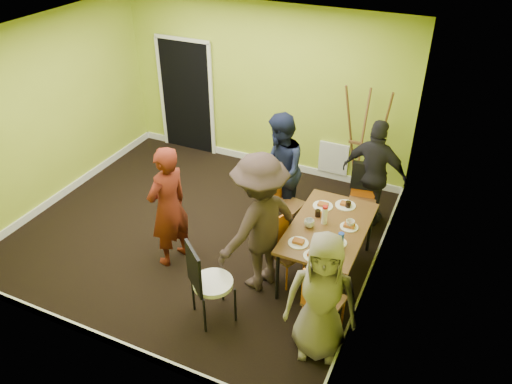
# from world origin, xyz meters

# --- Properties ---
(ground) EXTENTS (5.00, 5.00, 0.00)m
(ground) POSITION_xyz_m (0.00, 0.00, 0.00)
(ground) COLOR black
(ground) RESTS_ON ground
(room_walls) EXTENTS (5.04, 4.54, 2.82)m
(room_walls) POSITION_xyz_m (-0.02, 0.04, 0.99)
(room_walls) COLOR #A7BF31
(room_walls) RESTS_ON ground
(dining_table) EXTENTS (0.90, 1.50, 0.75)m
(dining_table) POSITION_xyz_m (1.93, -0.11, 0.70)
(dining_table) COLOR black
(dining_table) RESTS_ON ground
(chair_left_far) EXTENTS (0.44, 0.43, 0.92)m
(chair_left_far) POSITION_xyz_m (1.06, 0.58, 0.52)
(chair_left_far) COLOR orange
(chair_left_far) RESTS_ON ground
(chair_left_near) EXTENTS (0.47, 0.47, 0.87)m
(chair_left_near) POSITION_xyz_m (1.45, -0.39, 0.49)
(chair_left_near) COLOR orange
(chair_left_near) RESTS_ON ground
(chair_back_end) EXTENTS (0.46, 0.53, 0.98)m
(chair_back_end) POSITION_xyz_m (2.06, 1.17, 0.69)
(chair_back_end) COLOR orange
(chair_back_end) RESTS_ON ground
(chair_front_end) EXTENTS (0.46, 0.46, 0.95)m
(chair_front_end) POSITION_xyz_m (2.19, -1.12, 0.53)
(chair_front_end) COLOR orange
(chair_front_end) RESTS_ON ground
(chair_bentwood) EXTENTS (0.58, 0.58, 1.07)m
(chair_bentwood) POSITION_xyz_m (0.94, -1.42, 0.59)
(chair_bentwood) COLOR black
(chair_bentwood) RESTS_ON ground
(easel) EXTENTS (0.73, 0.68, 1.81)m
(easel) POSITION_xyz_m (1.81, 2.02, 0.89)
(easel) COLOR brown
(easel) RESTS_ON ground
(plate_near_left) EXTENTS (0.26, 0.26, 0.01)m
(plate_near_left) POSITION_xyz_m (1.73, 0.28, 0.76)
(plate_near_left) COLOR white
(plate_near_left) RESTS_ON dining_table
(plate_near_right) EXTENTS (0.24, 0.24, 0.01)m
(plate_near_right) POSITION_xyz_m (1.71, -0.58, 0.76)
(plate_near_right) COLOR white
(plate_near_right) RESTS_ON dining_table
(plate_far_back) EXTENTS (0.27, 0.27, 0.01)m
(plate_far_back) POSITION_xyz_m (1.99, 0.42, 0.76)
(plate_far_back) COLOR white
(plate_far_back) RESTS_ON dining_table
(plate_far_front) EXTENTS (0.24, 0.24, 0.01)m
(plate_far_front) POSITION_xyz_m (1.95, -0.73, 0.76)
(plate_far_front) COLOR white
(plate_far_front) RESTS_ON dining_table
(plate_wall_back) EXTENTS (0.22, 0.22, 0.01)m
(plate_wall_back) POSITION_xyz_m (2.16, -0.03, 0.76)
(plate_wall_back) COLOR white
(plate_wall_back) RESTS_ON dining_table
(plate_wall_front) EXTENTS (0.23, 0.23, 0.01)m
(plate_wall_front) POSITION_xyz_m (2.12, -0.38, 0.76)
(plate_wall_front) COLOR white
(plate_wall_front) RESTS_ON dining_table
(thermos) EXTENTS (0.07, 0.07, 0.23)m
(thermos) POSITION_xyz_m (1.85, -0.07, 0.86)
(thermos) COLOR white
(thermos) RESTS_ON dining_table
(blue_bottle) EXTENTS (0.07, 0.07, 0.21)m
(blue_bottle) POSITION_xyz_m (2.17, -0.45, 0.85)
(blue_bottle) COLOR blue
(blue_bottle) RESTS_ON dining_table
(orange_bottle) EXTENTS (0.03, 0.03, 0.08)m
(orange_bottle) POSITION_xyz_m (1.79, 0.04, 0.79)
(orange_bottle) COLOR orange
(orange_bottle) RESTS_ON dining_table
(glass_mid) EXTENTS (0.07, 0.07, 0.09)m
(glass_mid) POSITION_xyz_m (1.73, 0.04, 0.80)
(glass_mid) COLOR black
(glass_mid) RESTS_ON dining_table
(glass_back) EXTENTS (0.07, 0.07, 0.09)m
(glass_back) POSITION_xyz_m (2.03, 0.38, 0.80)
(glass_back) COLOR black
(glass_back) RESTS_ON dining_table
(glass_front) EXTENTS (0.07, 0.07, 0.09)m
(glass_front) POSITION_xyz_m (2.01, -0.64, 0.80)
(glass_front) COLOR black
(glass_front) RESTS_ON dining_table
(cup_a) EXTENTS (0.13, 0.13, 0.10)m
(cup_a) POSITION_xyz_m (1.71, -0.22, 0.80)
(cup_a) COLOR white
(cup_a) RESTS_ON dining_table
(cup_b) EXTENTS (0.11, 0.11, 0.10)m
(cup_b) POSITION_xyz_m (2.17, -0.02, 0.80)
(cup_b) COLOR white
(cup_b) RESTS_ON dining_table
(person_standing) EXTENTS (0.55, 0.70, 1.69)m
(person_standing) POSITION_xyz_m (-0.02, -0.69, 0.84)
(person_standing) COLOR #52180E
(person_standing) RESTS_ON ground
(person_left_far) EXTENTS (0.93, 1.02, 1.70)m
(person_left_far) POSITION_xyz_m (0.92, 0.74, 0.85)
(person_left_far) COLOR #161D38
(person_left_far) RESTS_ON ground
(person_left_near) EXTENTS (1.09, 1.35, 1.83)m
(person_left_near) POSITION_xyz_m (1.22, -0.62, 0.91)
(person_left_near) COLOR #312521
(person_left_near) RESTS_ON ground
(person_back_end) EXTENTS (1.00, 0.51, 1.63)m
(person_back_end) POSITION_xyz_m (2.16, 1.27, 0.81)
(person_back_end) COLOR black
(person_back_end) RESTS_ON ground
(person_front_end) EXTENTS (0.85, 0.66, 1.54)m
(person_front_end) POSITION_xyz_m (2.24, -1.33, 0.77)
(person_front_end) COLOR gray
(person_front_end) RESTS_ON ground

